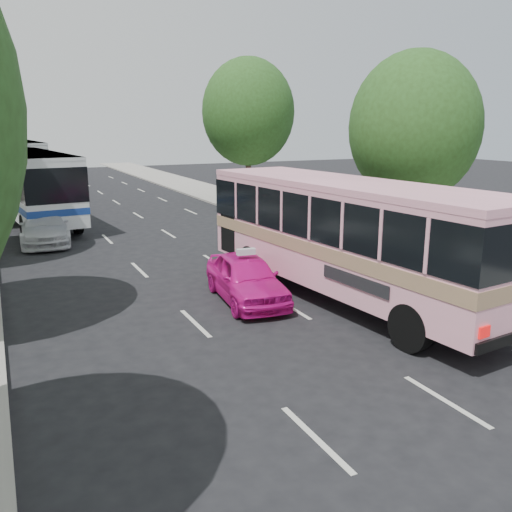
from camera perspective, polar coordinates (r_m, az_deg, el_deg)
ground at (r=12.04m, az=8.98°, el=-11.70°), size 120.00×120.00×0.00m
sidewalk_right at (r=32.84m, az=1.37°, el=4.82°), size 4.00×90.00×0.12m
tree_right_near at (r=22.60m, az=16.60°, el=13.34°), size 5.10×5.10×7.95m
tree_right_far at (r=36.26m, az=-0.68°, el=15.28°), size 6.00×6.00×9.35m
pink_bus at (r=16.06m, az=9.54°, el=3.03°), size 3.89×11.34×3.55m
pink_taxi at (r=16.05m, az=-1.05°, el=-2.31°), size 2.12×4.30×1.41m
white_pickup at (r=25.73m, az=-21.36°, el=2.88°), size 2.35×5.05×1.43m
tour_coach_front at (r=31.18m, az=-22.53°, el=7.36°), size 3.92×12.65×3.72m
tour_coach_rear at (r=47.19m, az=-23.86°, el=9.15°), size 3.72×13.08×3.86m
taxi_roof_sign at (r=15.85m, az=-1.06°, el=0.46°), size 0.57×0.24×0.18m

